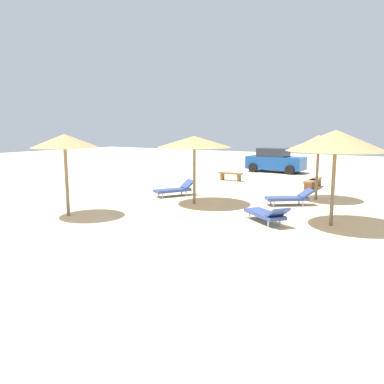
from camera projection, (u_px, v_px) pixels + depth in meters
ground_plane at (127, 256)px, 9.71m from camera, size 80.00×80.00×0.00m
parasol_0 at (194, 142)px, 15.93m from camera, size 3.06×3.06×2.82m
parasol_1 at (319, 143)px, 16.85m from camera, size 2.55×2.55×2.84m
parasol_3 at (336, 141)px, 12.27m from camera, size 3.12×3.12×3.09m
parasol_4 at (65, 141)px, 13.67m from camera, size 2.34×2.34×2.94m
lounger_0 at (175, 189)px, 18.14m from camera, size 1.45×1.96×0.73m
lounger_1 at (290, 198)px, 15.98m from camera, size 1.90×1.66×0.67m
lounger_3 at (267, 214)px, 13.00m from camera, size 1.92×1.62×0.67m
bench_0 at (231, 175)px, 23.34m from camera, size 1.51×0.46×0.49m
bench_1 at (311, 183)px, 19.92m from camera, size 0.42×1.51×0.49m
bench_2 at (315, 181)px, 20.67m from camera, size 0.50×1.52×0.49m
parked_car at (275, 161)px, 27.74m from camera, size 4.01×1.99×1.72m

